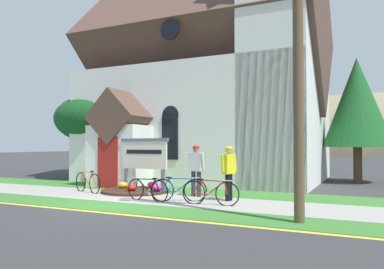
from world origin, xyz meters
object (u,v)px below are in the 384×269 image
object	(u,v)px
church_sign	(144,156)
bicycle_red	(179,189)
utility_pole	(293,6)
cyclist_in_white_jersey	(229,169)
bicycle_silver	(210,192)
yard_deciduous_tree	(103,119)
bicycle_orange	(148,189)
roadside_conifer	(357,102)
cyclist_in_red_jersey	(196,166)
bicycle_green	(88,182)

from	to	relation	value
church_sign	bicycle_red	distance (m)	3.31
bicycle_red	utility_pole	bearing A→B (deg)	-23.15
bicycle_red	cyclist_in_white_jersey	xyz separation A→B (m)	(1.39, 0.77, 0.65)
bicycle_silver	yard_deciduous_tree	distance (m)	10.67
church_sign	utility_pole	bearing A→B (deg)	-29.34
bicycle_orange	roadside_conifer	xyz separation A→B (m)	(5.87, 9.22, 3.42)
bicycle_red	roadside_conifer	distance (m)	10.74
church_sign	bicycle_silver	distance (m)	4.38
bicycle_orange	roadside_conifer	bearing A→B (deg)	57.52
bicycle_red	yard_deciduous_tree	size ratio (longest dim) A/B	0.33
bicycle_red	cyclist_in_red_jersey	size ratio (longest dim) A/B	0.93
bicycle_red	cyclist_in_red_jersey	distance (m)	1.40
bicycle_silver	roadside_conifer	size ratio (longest dim) A/B	0.29
church_sign	bicycle_green	world-z (taller)	church_sign
bicycle_green	roadside_conifer	distance (m)	12.77
bicycle_silver	cyclist_in_red_jersey	size ratio (longest dim) A/B	0.99
bicycle_green	cyclist_in_white_jersey	world-z (taller)	cyclist_in_white_jersey
bicycle_silver	church_sign	bearing A→B (deg)	149.42
roadside_conifer	yard_deciduous_tree	xyz separation A→B (m)	(-12.30, -3.43, -0.65)
bicycle_silver	yard_deciduous_tree	world-z (taller)	yard_deciduous_tree
roadside_conifer	yard_deciduous_tree	bearing A→B (deg)	-164.42
church_sign	utility_pole	xyz separation A→B (m)	(6.37, -3.58, 3.65)
bicycle_red	yard_deciduous_tree	world-z (taller)	yard_deciduous_tree
bicycle_green	yard_deciduous_tree	bearing A→B (deg)	123.57
cyclist_in_red_jersey	yard_deciduous_tree	distance (m)	8.82
church_sign	bicycle_green	bearing A→B (deg)	-139.07
bicycle_red	roadside_conifer	world-z (taller)	roadside_conifer
utility_pole	cyclist_in_white_jersey	bearing A→B (deg)	135.63
bicycle_red	utility_pole	xyz separation A→B (m)	(3.87, -1.65, 4.63)
bicycle_red	utility_pole	size ratio (longest dim) A/B	0.18
cyclist_in_red_jersey	church_sign	bearing A→B (deg)	164.57
bicycle_red	roadside_conifer	bearing A→B (deg)	61.18
cyclist_in_white_jersey	roadside_conifer	size ratio (longest dim) A/B	0.29
bicycle_green	roadside_conifer	size ratio (longest dim) A/B	0.28
bicycle_red	utility_pole	distance (m)	6.26
utility_pole	yard_deciduous_tree	size ratio (longest dim) A/B	1.82
bicycle_silver	bicycle_orange	distance (m)	2.13
church_sign	bicycle_red	xyz separation A→B (m)	(2.50, -1.93, -0.98)
church_sign	utility_pole	world-z (taller)	utility_pole
bicycle_red	bicycle_orange	bearing A→B (deg)	-163.03
utility_pole	roadside_conifer	bearing A→B (deg)	84.37
bicycle_orange	cyclist_in_white_jersey	distance (m)	2.66
roadside_conifer	utility_pole	bearing A→B (deg)	-95.63
cyclist_in_white_jersey	utility_pole	distance (m)	5.28
cyclist_in_red_jersey	yard_deciduous_tree	xyz separation A→B (m)	(-7.43, 4.27, 2.08)
bicycle_silver	bicycle_red	bearing A→B (deg)	168.24
cyclist_in_white_jersey	church_sign	bearing A→B (deg)	163.44
cyclist_in_white_jersey	bicycle_orange	bearing A→B (deg)	-155.68
yard_deciduous_tree	cyclist_in_red_jersey	bearing A→B (deg)	-29.88
bicycle_orange	roadside_conifer	distance (m)	11.45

